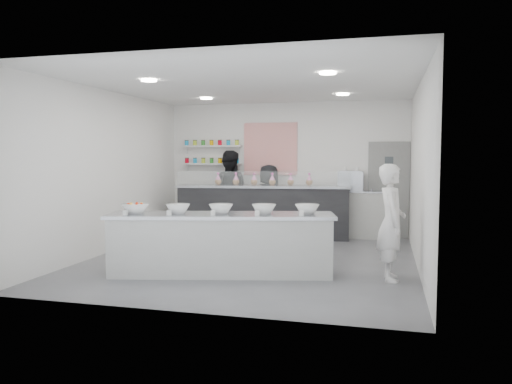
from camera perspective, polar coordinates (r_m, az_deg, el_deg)
floor at (r=8.74m, az=-0.51°, el=-7.72°), size 6.00×6.00×0.00m
ceiling at (r=8.63m, az=-0.53°, el=12.16°), size 6.00×6.00×0.00m
back_wall at (r=11.48m, az=3.38°, el=2.69°), size 5.50×0.00×5.50m
left_wall at (r=9.64m, az=-16.52°, el=2.22°), size 0.00×6.00×6.00m
right_wall at (r=8.28m, az=18.20°, el=1.87°), size 0.00×6.00×6.00m
back_door at (r=11.25m, az=14.90°, el=0.23°), size 0.88×0.04×2.10m
pattern_panel at (r=11.52m, az=1.65°, el=4.94°), size 1.25×0.03×1.20m
jar_shelf_lower at (r=11.84m, az=-5.07°, el=3.22°), size 1.45×0.22×0.04m
jar_shelf_upper at (r=11.84m, az=-5.08°, el=5.25°), size 1.45×0.22×0.04m
preserve_jars at (r=11.82m, az=-5.11°, el=4.57°), size 1.45×0.10×0.56m
downlight_0 at (r=8.19m, az=-12.14°, el=12.35°), size 0.24×0.24×0.02m
downlight_1 at (r=7.40m, az=8.20°, el=13.28°), size 0.24×0.24×0.02m
downlight_2 at (r=10.56m, az=-5.70°, el=10.58°), size 0.24×0.24×0.02m
downlight_3 at (r=9.96m, az=9.89°, el=10.92°), size 0.24×0.24×0.02m
prep_counter at (r=7.61m, az=-4.01°, el=-5.97°), size 3.49×1.53×0.93m
back_bar at (r=10.92m, az=0.82°, el=-2.24°), size 3.78×1.17×1.15m
sneeze_guard at (r=10.54m, az=0.63°, el=1.53°), size 3.64×0.50×0.31m
espresso_ledge at (r=11.13m, az=10.99°, el=-2.51°), size 1.39×0.44×1.03m
espresso_machine at (r=11.08m, az=10.78°, el=1.22°), size 0.54×0.37×0.41m
cup_stacks at (r=11.09m, az=10.21°, el=1.00°), size 0.24×0.24×0.33m
prep_bowls at (r=7.54m, az=-4.03°, el=-1.94°), size 2.99×1.13×0.15m
label_cards at (r=7.12m, az=-6.17°, el=-2.63°), size 2.66×0.04×0.07m
cookie_bags at (r=10.87m, az=0.82°, el=1.49°), size 2.15×0.43×0.27m
woman_prep at (r=7.45m, az=15.20°, el=-3.37°), size 0.47×0.66×1.69m
staff_left at (r=11.43m, az=-3.14°, el=-0.04°), size 0.99×0.80×1.91m
staff_right at (r=11.19m, az=1.47°, el=-0.94°), size 0.91×0.74×1.60m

